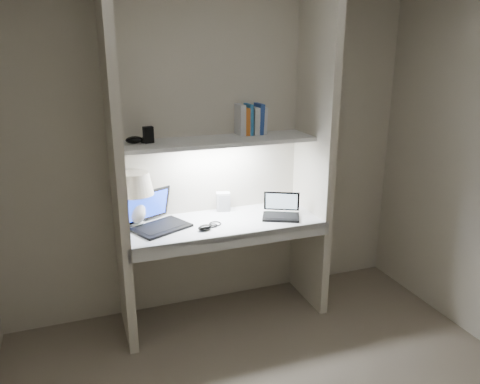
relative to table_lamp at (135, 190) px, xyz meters
name	(u,v)px	position (x,y,z in m)	size (l,w,h in m)	color
back_wall	(211,150)	(0.60, 0.13, 0.22)	(3.20, 0.01, 2.50)	beige
alcove_panel_left	(116,166)	(-0.13, -0.14, 0.22)	(0.06, 0.55, 2.50)	beige
alcove_panel_right	(314,150)	(1.33, -0.14, 0.22)	(0.06, 0.55, 2.50)	beige
desk	(223,224)	(0.60, -0.14, -0.28)	(1.40, 0.55, 0.04)	white
desk_apron	(235,241)	(0.60, -0.40, -0.31)	(1.46, 0.03, 0.10)	silver
shelf	(218,141)	(0.60, -0.05, 0.32)	(1.40, 0.36, 0.03)	silver
strip_light	(218,144)	(0.60, -0.05, 0.30)	(0.60, 0.04, 0.01)	white
table_lamp	(135,190)	(0.00, 0.00, 0.00)	(0.26, 0.26, 0.39)	white
laptop_main	(156,219)	(0.12, -0.08, -0.21)	(0.48, 0.45, 0.25)	black
laptop_netbook	(281,211)	(1.05, -0.19, -0.22)	(0.35, 0.33, 0.17)	black
speaker	(223,201)	(0.68, 0.08, -0.19)	(0.11, 0.07, 0.15)	silver
mouse	(205,228)	(0.43, -0.27, -0.24)	(0.10, 0.06, 0.04)	black
cable_coil	(215,224)	(0.53, -0.19, -0.26)	(0.09, 0.09, 0.01)	black
sticky_note	(134,229)	(-0.04, -0.08, -0.26)	(0.06, 0.06, 0.00)	yellow
book_row	(251,120)	(0.89, 0.06, 0.44)	(0.22, 0.15, 0.23)	silver
shelf_box	(148,135)	(0.11, -0.02, 0.39)	(0.07, 0.05, 0.11)	black
shelf_gadget	(134,140)	(0.02, -0.01, 0.36)	(0.12, 0.08, 0.05)	black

